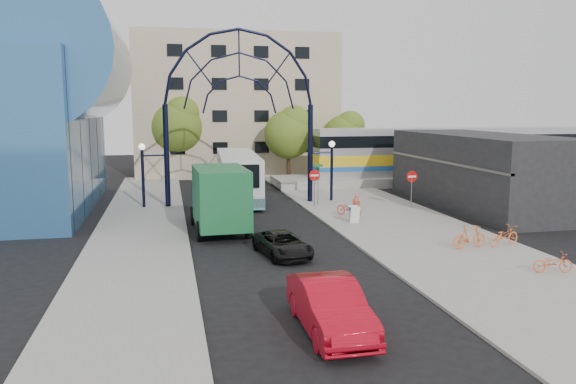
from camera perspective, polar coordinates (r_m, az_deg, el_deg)
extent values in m
plane|color=black|center=(26.00, -0.81, -6.52)|extent=(120.00, 120.00, 0.00)
cube|color=gray|center=(32.11, 11.92, -3.69)|extent=(8.00, 56.00, 0.12)
cube|color=gray|center=(31.39, -14.77, -4.07)|extent=(5.00, 50.00, 0.12)
cylinder|color=black|center=(38.76, -12.23, 3.52)|extent=(0.36, 0.36, 7.00)
cylinder|color=black|center=(40.01, 2.27, 3.86)|extent=(0.36, 0.36, 7.00)
cylinder|color=black|center=(38.95, -14.51, 1.25)|extent=(0.20, 0.20, 4.00)
cylinder|color=black|center=(40.58, 4.45, 1.78)|extent=(0.20, 0.20, 4.00)
sphere|color=white|center=(38.75, -14.63, 4.48)|extent=(0.44, 0.44, 0.44)
sphere|color=white|center=(40.39, 4.49, 4.88)|extent=(0.44, 0.44, 0.44)
cylinder|color=slate|center=(38.29, 2.71, 0.21)|extent=(0.06, 0.06, 2.20)
cylinder|color=red|center=(38.16, 2.72, 1.70)|extent=(0.80, 0.04, 0.80)
cube|color=white|center=(38.13, 2.73, 1.69)|extent=(0.55, 0.02, 0.12)
cylinder|color=slate|center=(38.51, 12.43, 0.07)|extent=(0.06, 0.06, 2.20)
cylinder|color=red|center=(38.38, 12.48, 1.55)|extent=(0.76, 0.04, 0.76)
cube|color=white|center=(38.35, 12.50, 1.54)|extent=(0.55, 0.02, 0.12)
cylinder|color=slate|center=(38.93, 3.05, 0.79)|extent=(0.05, 0.05, 2.80)
cube|color=#146626|center=(38.78, 3.07, 2.70)|extent=(0.70, 0.03, 0.18)
cube|color=#146626|center=(38.80, 3.06, 2.33)|extent=(0.03, 0.70, 0.18)
cube|color=white|center=(32.77, 6.83, -2.32)|extent=(0.55, 0.26, 0.99)
cube|color=white|center=(33.09, 6.63, -2.21)|extent=(0.55, 0.26, 0.99)
cube|color=#1E59A5|center=(32.88, 6.73, -1.69)|extent=(0.55, 0.42, 0.14)
cylinder|color=#33679E|center=(40.39, -22.75, 12.50)|extent=(9.00, 16.00, 9.00)
cube|color=black|center=(40.67, 18.92, 2.07)|extent=(6.00, 16.00, 5.00)
cube|color=tan|center=(60.03, -5.57, 8.72)|extent=(20.00, 12.00, 14.00)
cube|color=gray|center=(53.25, 15.88, 1.35)|extent=(32.00, 5.00, 0.80)
cube|color=#B7B7BC|center=(53.01, 15.99, 4.03)|extent=(25.00, 3.00, 4.20)
cube|color=gold|center=(53.05, 15.97, 3.39)|extent=(25.10, 3.05, 0.90)
cube|color=black|center=(52.94, 16.04, 5.11)|extent=(25.05, 3.05, 1.00)
cube|color=#1E59A5|center=(53.12, 15.94, 2.63)|extent=(25.10, 3.05, 0.35)
cylinder|color=#382314|center=(52.08, 0.04, 2.47)|extent=(0.36, 0.36, 2.52)
sphere|color=#48661B|center=(51.85, 0.05, 5.86)|extent=(4.48, 4.48, 4.48)
sphere|color=#48661B|center=(51.62, 0.66, 7.09)|extent=(3.08, 3.08, 3.08)
cylinder|color=#382314|center=(54.89, -11.12, 2.81)|extent=(0.36, 0.36, 2.88)
sphere|color=#48661B|center=(54.66, -11.23, 6.49)|extent=(5.12, 5.12, 5.12)
sphere|color=#48661B|center=(54.35, -10.73, 7.84)|extent=(3.52, 3.52, 3.52)
cylinder|color=#382314|center=(55.56, 5.67, 2.72)|extent=(0.36, 0.36, 2.34)
sphere|color=#48661B|center=(55.34, 5.72, 5.67)|extent=(4.16, 4.16, 4.16)
sphere|color=#48661B|center=(55.17, 6.33, 6.73)|extent=(2.86, 2.86, 2.86)
cube|color=silver|center=(42.06, -5.11, 1.82)|extent=(3.47, 12.39, 3.09)
cube|color=#5AB8C8|center=(42.23, -5.09, 0.10)|extent=(3.50, 12.39, 0.75)
cube|color=black|center=(41.99, -5.12, 2.69)|extent=(3.51, 12.15, 0.96)
cube|color=black|center=(35.85, -4.52, 1.61)|extent=(2.01, 0.27, 1.49)
cube|color=black|center=(48.10, -5.55, 2.46)|extent=(2.56, 0.35, 1.70)
cylinder|color=black|center=(45.94, -7.03, 0.66)|extent=(0.36, 1.04, 1.02)
cylinder|color=black|center=(46.08, -3.73, 0.73)|extent=(0.36, 1.04, 1.02)
cylinder|color=black|center=(37.71, -6.67, -1.05)|extent=(0.36, 1.04, 1.02)
cylinder|color=black|center=(37.89, -2.66, -0.96)|extent=(0.36, 1.04, 1.02)
cube|color=black|center=(33.54, -7.52, -1.06)|extent=(2.60, 2.70, 2.41)
cube|color=black|center=(34.75, -7.78, 0.09)|extent=(2.19, 0.17, 1.10)
cube|color=#195F33|center=(30.17, -6.86, -0.44)|extent=(2.78, 5.12, 3.07)
cylinder|color=black|center=(33.22, -9.60, -2.39)|extent=(0.32, 1.06, 1.05)
cylinder|color=black|center=(33.49, -5.29, -2.22)|extent=(0.32, 1.06, 1.05)
cylinder|color=black|center=(29.05, -8.96, -3.95)|extent=(0.32, 1.06, 1.05)
cylinder|color=black|center=(29.36, -4.05, -3.73)|extent=(0.32, 1.06, 1.05)
imported|color=black|center=(25.86, -0.55, -5.33)|extent=(2.49, 4.26, 1.12)
imported|color=#B40B1B|center=(17.39, 4.29, -11.50)|extent=(1.73, 4.88, 1.60)
imported|color=#F93A31|center=(34.93, 6.21, -1.65)|extent=(1.59, 1.89, 0.97)
imported|color=#FF5833|center=(37.02, 6.98, -1.02)|extent=(0.55, 1.77, 1.06)
imported|color=orange|center=(29.26, 21.08, -4.16)|extent=(1.97, 1.14, 0.98)
imported|color=orange|center=(28.20, 17.96, -4.33)|extent=(1.91, 0.81, 1.11)
imported|color=#DE572C|center=(25.36, 25.30, -6.49)|extent=(1.67, 0.90, 0.83)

